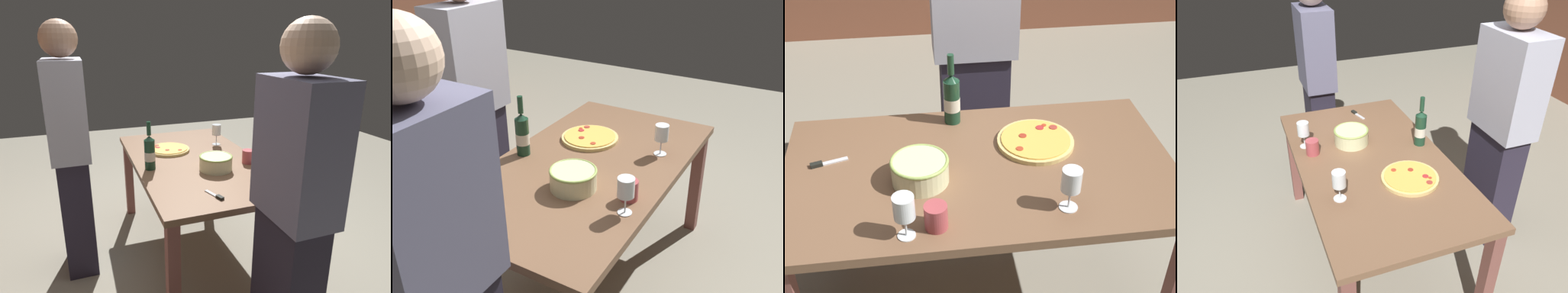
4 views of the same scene
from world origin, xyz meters
TOP-DOWN VIEW (x-y plane):
  - ground_plane at (0.00, 0.00)m, footprint 8.00×8.00m
  - dining_table at (0.00, 0.00)m, footprint 1.60×0.90m
  - pizza at (0.26, 0.13)m, footprint 0.33×0.33m
  - serving_bowl at (-0.24, -0.06)m, footprint 0.23×0.23m
  - wine_bottle at (-0.08, 0.36)m, footprint 0.07×0.07m
  - wine_glass_near_pizza at (-0.31, -0.36)m, footprint 0.08×0.08m
  - wine_glass_by_bottle at (0.29, -0.29)m, footprint 0.07×0.07m
  - cup_amber at (-0.20, -0.33)m, footprint 0.08×0.08m
  - pizza_knife at (-0.63, 0.10)m, footprint 0.15×0.07m
  - person_host at (-1.08, -0.09)m, footprint 0.39×0.24m
  - person_guest_left at (0.08, 0.86)m, footprint 0.43×0.24m

SIDE VIEW (x-z plane):
  - ground_plane at x=0.00m, z-range 0.00..0.00m
  - dining_table at x=0.00m, z-range 0.28..1.03m
  - pizza_knife at x=-0.63m, z-range 0.75..0.76m
  - pizza at x=0.26m, z-range 0.75..0.78m
  - cup_amber at x=-0.20m, z-range 0.75..0.85m
  - serving_bowl at x=-0.24m, z-range 0.75..0.86m
  - person_host at x=-1.08m, z-range 0.02..1.72m
  - wine_glass_by_bottle at x=0.29m, z-range 0.78..0.96m
  - wine_bottle at x=-0.08m, z-range 0.71..1.04m
  - wine_glass_near_pizza at x=-0.31m, z-range 0.79..0.96m
  - person_guest_left at x=0.08m, z-range 0.02..1.74m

